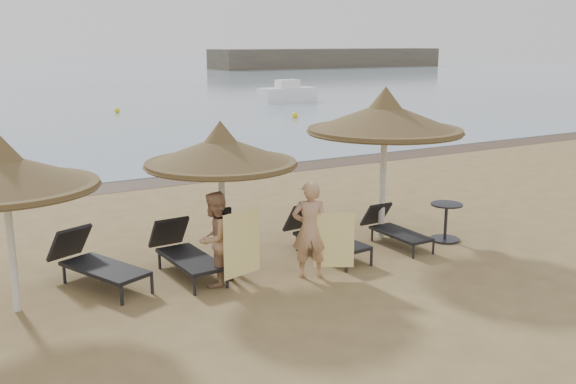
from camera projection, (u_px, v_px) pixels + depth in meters
name	position (u px, v px, depth m)	size (l,w,h in m)	color
ground	(257.00, 296.00, 10.65)	(160.00, 160.00, 0.00)	olive
wet_sand_strip	(107.00, 187.00, 18.56)	(200.00, 1.60, 0.01)	#4D3B2D
palapa_left	(4.00, 173.00, 9.57)	(2.80, 2.80, 2.78)	silver
palapa_center	(221.00, 152.00, 11.50)	(2.78, 2.78, 2.75)	silver
palapa_right	(385.00, 118.00, 13.25)	(3.26, 3.26, 3.23)	silver
lounger_far_left	(94.00, 261.00, 11.09)	(1.42, 2.19, 0.93)	#23242A
lounger_near_left	(184.00, 251.00, 11.64)	(0.77, 2.07, 0.91)	#23242A
lounger_near_right	(322.00, 234.00, 12.69)	(0.85, 2.10, 0.92)	#23242A
lounger_far_right	(393.00, 228.00, 13.31)	(0.59, 1.73, 0.77)	#23242A
side_table	(446.00, 223.00, 13.54)	(0.67, 0.67, 0.81)	#23242A
person_left	(214.00, 232.00, 10.94)	(0.88, 0.57, 1.92)	tan
person_right	(310.00, 222.00, 11.30)	(0.94, 0.61, 2.04)	tan
towel_left	(242.00, 243.00, 10.86)	(0.79, 0.23, 1.14)	yellow
towel_right	(334.00, 240.00, 11.33)	(0.63, 0.38, 1.00)	yellow
bag_patterned	(218.00, 207.00, 11.89)	(0.27, 0.10, 0.34)	white
bag_dark	(226.00, 216.00, 11.63)	(0.23, 0.13, 0.30)	black
buoy_mid	(117.00, 110.00, 37.88)	(0.32, 0.32, 0.32)	yellow
buoy_right	(295.00, 115.00, 35.32)	(0.33, 0.33, 0.33)	yellow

